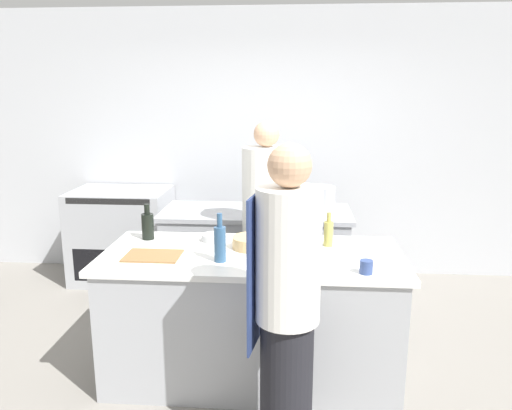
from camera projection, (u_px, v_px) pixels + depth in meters
ground_plane at (252, 372)px, 3.57m from camera, size 16.00×16.00×0.00m
wall_back at (269, 145)px, 5.32m from camera, size 8.00×0.06×2.80m
prep_counter at (252, 314)px, 3.47m from camera, size 2.02×0.90×0.90m
pass_counter at (256, 258)px, 4.63m from camera, size 1.72×0.72×0.90m
oven_range at (122, 235)px, 5.25m from camera, size 0.98×0.71×0.96m
chef_at_prep_near at (287, 306)px, 2.61m from camera, size 0.37×0.36×1.73m
chef_at_stove at (266, 228)px, 4.09m from camera, size 0.42×0.40×1.74m
bottle_olive_oil at (328, 233)px, 3.50m from camera, size 0.07×0.07×0.24m
bottle_vinegar at (220, 243)px, 3.17m from camera, size 0.08×0.08×0.32m
bottle_wine at (148, 225)px, 3.65m from camera, size 0.09×0.09×0.26m
bottle_cooking_oil at (280, 225)px, 3.67m from camera, size 0.08×0.08×0.26m
bowl_mixing_large at (213, 237)px, 3.63m from camera, size 0.17×0.17×0.05m
bowl_prep_small at (252, 242)px, 3.46m from camera, size 0.28×0.28×0.08m
bowl_ceramic_blue at (304, 249)px, 3.37m from camera, size 0.23×0.23×0.05m
cup at (366, 267)px, 2.98m from camera, size 0.08×0.08×0.08m
cutting_board at (153, 256)px, 3.29m from camera, size 0.36×0.26×0.01m
stockpot at (319, 199)px, 4.45m from camera, size 0.29×0.29×0.23m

